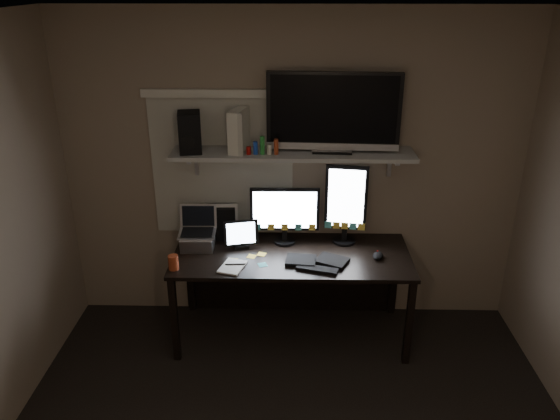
{
  "coord_description": "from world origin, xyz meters",
  "views": [
    {
      "loc": [
        -0.0,
        -2.26,
        2.68
      ],
      "look_at": [
        -0.09,
        1.25,
        1.17
      ],
      "focal_mm": 35.0,
      "sensor_mm": 36.0,
      "label": 1
    }
  ],
  "objects_px": {
    "mouse": "(378,256)",
    "laptop": "(197,230)",
    "keyboard": "(316,261)",
    "monitor_portrait": "(346,204)",
    "desk": "(292,266)",
    "tablet": "(241,234)",
    "game_console": "(239,130)",
    "cup": "(173,262)",
    "speaker": "(190,132)",
    "tv": "(333,113)",
    "monitor_landscape": "(285,215)"
  },
  "relations": [
    {
      "from": "desk",
      "to": "laptop",
      "type": "height_order",
      "value": "laptop"
    },
    {
      "from": "desk",
      "to": "monitor_landscape",
      "type": "bearing_deg",
      "value": 128.7
    },
    {
      "from": "monitor_portrait",
      "to": "mouse",
      "type": "xyz_separation_m",
      "value": [
        0.23,
        -0.27,
        -0.3
      ]
    },
    {
      "from": "mouse",
      "to": "laptop",
      "type": "relative_size",
      "value": 0.37
    },
    {
      "from": "monitor_portrait",
      "to": "cup",
      "type": "xyz_separation_m",
      "value": [
        -1.27,
        -0.47,
        -0.27
      ]
    },
    {
      "from": "tablet",
      "to": "monitor_portrait",
      "type": "bearing_deg",
      "value": -4.3
    },
    {
      "from": "keyboard",
      "to": "mouse",
      "type": "distance_m",
      "value": 0.47
    },
    {
      "from": "monitor_portrait",
      "to": "game_console",
      "type": "height_order",
      "value": "game_console"
    },
    {
      "from": "monitor_landscape",
      "to": "mouse",
      "type": "distance_m",
      "value": 0.78
    },
    {
      "from": "desk",
      "to": "keyboard",
      "type": "distance_m",
      "value": 0.37
    },
    {
      "from": "keyboard",
      "to": "tv",
      "type": "xyz_separation_m",
      "value": [
        0.11,
        0.35,
        1.03
      ]
    },
    {
      "from": "desk",
      "to": "tablet",
      "type": "relative_size",
      "value": 6.84
    },
    {
      "from": "tv",
      "to": "speaker",
      "type": "bearing_deg",
      "value": -175.26
    },
    {
      "from": "mouse",
      "to": "speaker",
      "type": "xyz_separation_m",
      "value": [
        -1.4,
        0.23,
        0.88
      ]
    },
    {
      "from": "laptop",
      "to": "monitor_portrait",
      "type": "bearing_deg",
      "value": 5.44
    },
    {
      "from": "keyboard",
      "to": "desk",
      "type": "bearing_deg",
      "value": 142.28
    },
    {
      "from": "monitor_landscape",
      "to": "laptop",
      "type": "distance_m",
      "value": 0.69
    },
    {
      "from": "desk",
      "to": "keyboard",
      "type": "xyz_separation_m",
      "value": [
        0.18,
        -0.25,
        0.19
      ]
    },
    {
      "from": "monitor_portrait",
      "to": "speaker",
      "type": "height_order",
      "value": "speaker"
    },
    {
      "from": "tv",
      "to": "keyboard",
      "type": "bearing_deg",
      "value": -104.48
    },
    {
      "from": "tv",
      "to": "game_console",
      "type": "height_order",
      "value": "tv"
    },
    {
      "from": "monitor_landscape",
      "to": "tv",
      "type": "distance_m",
      "value": 0.88
    },
    {
      "from": "tablet",
      "to": "game_console",
      "type": "bearing_deg",
      "value": 80.37
    },
    {
      "from": "cup",
      "to": "speaker",
      "type": "distance_m",
      "value": 0.95
    },
    {
      "from": "monitor_portrait",
      "to": "laptop",
      "type": "height_order",
      "value": "monitor_portrait"
    },
    {
      "from": "cup",
      "to": "keyboard",
      "type": "bearing_deg",
      "value": 6.68
    },
    {
      "from": "laptop",
      "to": "cup",
      "type": "xyz_separation_m",
      "value": [
        -0.12,
        -0.33,
        -0.11
      ]
    },
    {
      "from": "monitor_portrait",
      "to": "tablet",
      "type": "bearing_deg",
      "value": -163.92
    },
    {
      "from": "cup",
      "to": "game_console",
      "type": "bearing_deg",
      "value": 45.64
    },
    {
      "from": "monitor_landscape",
      "to": "cup",
      "type": "height_order",
      "value": "monitor_landscape"
    },
    {
      "from": "game_console",
      "to": "speaker",
      "type": "height_order",
      "value": "game_console"
    },
    {
      "from": "mouse",
      "to": "desk",
      "type": "bearing_deg",
      "value": -177.9
    },
    {
      "from": "tablet",
      "to": "tv",
      "type": "bearing_deg",
      "value": -2.76
    },
    {
      "from": "monitor_landscape",
      "to": "game_console",
      "type": "height_order",
      "value": "game_console"
    },
    {
      "from": "monitor_portrait",
      "to": "tv",
      "type": "xyz_separation_m",
      "value": [
        -0.12,
        0.0,
        0.72
      ]
    },
    {
      "from": "mouse",
      "to": "speaker",
      "type": "bearing_deg",
      "value": -172.21
    },
    {
      "from": "monitor_landscape",
      "to": "cup",
      "type": "xyz_separation_m",
      "value": [
        -0.79,
        -0.45,
        -0.18
      ]
    },
    {
      "from": "laptop",
      "to": "tv",
      "type": "bearing_deg",
      "value": 6.3
    },
    {
      "from": "desk",
      "to": "monitor_portrait",
      "type": "relative_size",
      "value": 2.77
    },
    {
      "from": "mouse",
      "to": "keyboard",
      "type": "bearing_deg",
      "value": -153.06
    },
    {
      "from": "desk",
      "to": "tv",
      "type": "xyz_separation_m",
      "value": [
        0.29,
        0.09,
        1.22
      ]
    },
    {
      "from": "cup",
      "to": "speaker",
      "type": "relative_size",
      "value": 0.36
    },
    {
      "from": "monitor_landscape",
      "to": "keyboard",
      "type": "bearing_deg",
      "value": -54.21
    },
    {
      "from": "speaker",
      "to": "game_console",
      "type": "bearing_deg",
      "value": -4.96
    },
    {
      "from": "desk",
      "to": "game_console",
      "type": "relative_size",
      "value": 5.76
    },
    {
      "from": "tablet",
      "to": "speaker",
      "type": "relative_size",
      "value": 0.89
    },
    {
      "from": "keyboard",
      "to": "mouse",
      "type": "bearing_deg",
      "value": 26.25
    },
    {
      "from": "monitor_landscape",
      "to": "keyboard",
      "type": "xyz_separation_m",
      "value": [
        0.24,
        -0.33,
        -0.22
      ]
    },
    {
      "from": "game_console",
      "to": "speaker",
      "type": "xyz_separation_m",
      "value": [
        -0.36,
        -0.03,
        -0.01
      ]
    },
    {
      "from": "mouse",
      "to": "laptop",
      "type": "height_order",
      "value": "laptop"
    }
  ]
}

